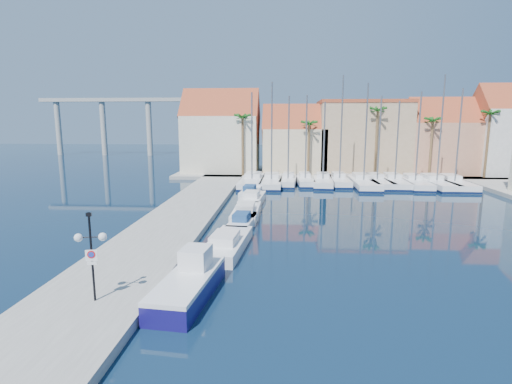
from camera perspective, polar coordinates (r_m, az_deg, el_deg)
ground at (r=20.76m, az=3.14°, el=-14.93°), size 260.00×260.00×0.00m
quay_west at (r=34.66m, az=-11.63°, el=-4.34°), size 6.00×77.00×0.50m
shore_north at (r=68.06m, az=12.17°, el=2.70°), size 54.00×16.00×0.50m
lamp_post at (r=19.82m, az=-22.52°, el=-6.79°), size 1.42×0.59×4.24m
fishing_boat at (r=20.87m, az=-9.51°, el=-12.67°), size 2.81×6.61×2.25m
motorboat_west_0 at (r=27.58m, az=-4.17°, el=-7.36°), size 2.92×7.40×1.40m
motorboat_west_1 at (r=33.19m, az=-1.92°, el=-4.32°), size 2.24×5.55×1.40m
motorboat_west_2 at (r=36.85m, az=-1.42°, el=-2.85°), size 2.34×7.02×1.40m
motorboat_west_3 at (r=43.07m, az=-0.52°, el=-0.95°), size 2.65×6.89×1.40m
motorboat_west_4 at (r=47.03m, az=-0.81°, el=-0.00°), size 2.36×5.83×1.40m
sailboat_0 at (r=55.27m, az=-0.51°, el=1.58°), size 3.29×11.67×12.49m
sailboat_1 at (r=54.87m, az=2.25°, el=1.54°), size 3.05×10.72×13.80m
sailboat_2 at (r=55.61m, az=4.63°, el=1.65°), size 2.78×8.27×12.04m
sailboat_3 at (r=56.11m, az=7.00°, el=1.69°), size 2.48×8.19×12.19m
sailboat_4 at (r=55.90m, az=9.51°, el=1.55°), size 3.22×9.70×11.27m
sailboat_5 at (r=56.81m, az=11.77°, el=1.68°), size 2.46×8.87×14.75m
sailboat_6 at (r=56.17m, az=14.99°, el=1.38°), size 3.04×11.49×13.60m
sailboat_7 at (r=57.15m, az=16.73°, el=1.44°), size 3.51×10.32×12.02m
sailboat_8 at (r=57.83m, az=19.08°, el=1.40°), size 3.04×10.37×11.35m
sailboat_9 at (r=57.85m, az=21.64°, el=1.27°), size 3.09×10.20×12.49m
sailboat_10 at (r=58.73m, az=24.16°, el=1.23°), size 3.46×10.93×14.60m
sailboat_11 at (r=59.49m, az=26.29°, el=1.15°), size 2.92×10.64×12.85m
building_0 at (r=66.63m, az=-4.95°, el=8.15°), size 12.30×9.00×13.50m
building_1 at (r=65.93m, az=5.51°, el=7.06°), size 10.30×8.00×11.00m
building_2 at (r=68.07m, az=14.88°, el=7.67°), size 14.20×10.20×11.50m
building_3 at (r=70.39m, az=24.72°, el=6.84°), size 10.30×8.00×12.00m
building_4 at (r=73.12m, az=31.72°, el=7.21°), size 8.30×8.00×14.00m
palm_0 at (r=61.12m, az=-1.94°, el=10.41°), size 2.60×2.60×10.15m
palm_1 at (r=60.93m, az=7.59°, el=9.44°), size 2.60×2.60×9.15m
palm_2 at (r=62.37m, az=17.01°, el=10.83°), size 2.60×2.60×11.15m
palm_3 at (r=64.60m, az=23.96°, el=9.12°), size 2.60×2.60×9.65m
palm_4 at (r=67.73m, az=30.47°, el=9.41°), size 2.60×2.60×10.65m
viaduct at (r=108.19m, az=-17.68°, el=10.44°), size 48.00×2.20×14.45m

